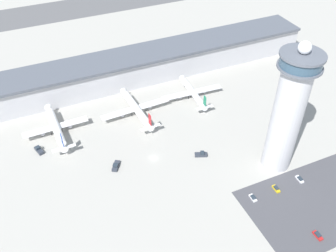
{
  "coord_description": "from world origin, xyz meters",
  "views": [
    {
      "loc": [
        -46.22,
        -120.99,
        129.09
      ],
      "look_at": [
        9.97,
        5.44,
        12.92
      ],
      "focal_mm": 40.0,
      "sensor_mm": 36.0,
      "label": 1
    }
  ],
  "objects_px": {
    "airplane_gate_alpha": "(56,127)",
    "service_truck_baggage": "(201,154)",
    "car_maroon_suv": "(276,189)",
    "car_blue_compact": "(318,235)",
    "airplane_gate_bravo": "(136,108)",
    "car_grey_coupe": "(253,198)",
    "service_truck_catering": "(39,150)",
    "airplane_gate_charlie": "(193,92)",
    "service_truck_fuel": "(116,166)",
    "car_white_wagon": "(300,179)",
    "control_tower": "(288,111)"
  },
  "relations": [
    {
      "from": "airplane_gate_bravo",
      "to": "car_grey_coupe",
      "type": "distance_m",
      "value": 80.4
    },
    {
      "from": "service_truck_fuel",
      "to": "car_grey_coupe",
      "type": "relative_size",
      "value": 1.62
    },
    {
      "from": "service_truck_catering",
      "to": "car_maroon_suv",
      "type": "xyz_separation_m",
      "value": [
        92.67,
        -67.9,
        -0.41
      ]
    },
    {
      "from": "car_blue_compact",
      "to": "car_white_wagon",
      "type": "xyz_separation_m",
      "value": [
        12.9,
        26.79,
        -0.04
      ]
    },
    {
      "from": "control_tower",
      "to": "car_blue_compact",
      "type": "bearing_deg",
      "value": -102.66
    },
    {
      "from": "airplane_gate_alpha",
      "to": "car_maroon_suv",
      "type": "xyz_separation_m",
      "value": [
        81.71,
        -77.61,
        -4.11
      ]
    },
    {
      "from": "control_tower",
      "to": "service_truck_catering",
      "type": "distance_m",
      "value": 119.58
    },
    {
      "from": "airplane_gate_alpha",
      "to": "airplane_gate_bravo",
      "type": "distance_m",
      "value": 43.53
    },
    {
      "from": "service_truck_catering",
      "to": "service_truck_fuel",
      "type": "relative_size",
      "value": 0.97
    },
    {
      "from": "airplane_gate_bravo",
      "to": "car_white_wagon",
      "type": "xyz_separation_m",
      "value": [
        51.55,
        -75.6,
        -3.91
      ]
    },
    {
      "from": "airplane_gate_alpha",
      "to": "service_truck_baggage",
      "type": "height_order",
      "value": "airplane_gate_alpha"
    },
    {
      "from": "control_tower",
      "to": "airplane_gate_charlie",
      "type": "bearing_deg",
      "value": 100.71
    },
    {
      "from": "car_maroon_suv",
      "to": "car_blue_compact",
      "type": "bearing_deg",
      "value": -89.05
    },
    {
      "from": "car_white_wagon",
      "to": "service_truck_catering",
      "type": "bearing_deg",
      "value": 147.46
    },
    {
      "from": "airplane_gate_bravo",
      "to": "car_grey_coupe",
      "type": "relative_size",
      "value": 9.35
    },
    {
      "from": "service_truck_catering",
      "to": "airplane_gate_bravo",
      "type": "bearing_deg",
      "value": 8.32
    },
    {
      "from": "airplane_gate_bravo",
      "to": "car_white_wagon",
      "type": "height_order",
      "value": "airplane_gate_bravo"
    },
    {
      "from": "airplane_gate_bravo",
      "to": "airplane_gate_charlie",
      "type": "relative_size",
      "value": 1.08
    },
    {
      "from": "airplane_gate_bravo",
      "to": "car_maroon_suv",
      "type": "distance_m",
      "value": 85.03
    },
    {
      "from": "airplane_gate_bravo",
      "to": "car_blue_compact",
      "type": "height_order",
      "value": "airplane_gate_bravo"
    },
    {
      "from": "airplane_gate_alpha",
      "to": "car_white_wagon",
      "type": "xyz_separation_m",
      "value": [
        95.05,
        -77.35,
        -4.14
      ]
    },
    {
      "from": "car_blue_compact",
      "to": "service_truck_catering",
      "type": "bearing_deg",
      "value": 134.6
    },
    {
      "from": "airplane_gate_charlie",
      "to": "service_truck_fuel",
      "type": "bearing_deg",
      "value": -148.87
    },
    {
      "from": "car_white_wagon",
      "to": "airplane_gate_bravo",
      "type": "bearing_deg",
      "value": 124.29
    },
    {
      "from": "service_truck_catering",
      "to": "car_blue_compact",
      "type": "distance_m",
      "value": 132.61
    },
    {
      "from": "control_tower",
      "to": "airplane_gate_charlie",
      "type": "distance_m",
      "value": 70.38
    },
    {
      "from": "car_grey_coupe",
      "to": "car_maroon_suv",
      "type": "bearing_deg",
      "value": 0.7
    },
    {
      "from": "service_truck_catering",
      "to": "service_truck_fuel",
      "type": "xyz_separation_m",
      "value": [
        31.59,
        -25.76,
        -0.13
      ]
    },
    {
      "from": "airplane_gate_alpha",
      "to": "service_truck_fuel",
      "type": "distance_m",
      "value": 41.22
    },
    {
      "from": "airplane_gate_charlie",
      "to": "service_truck_catering",
      "type": "height_order",
      "value": "airplane_gate_charlie"
    },
    {
      "from": "airplane_gate_alpha",
      "to": "car_grey_coupe",
      "type": "height_order",
      "value": "airplane_gate_alpha"
    },
    {
      "from": "car_maroon_suv",
      "to": "car_white_wagon",
      "type": "height_order",
      "value": "car_maroon_suv"
    },
    {
      "from": "airplane_gate_bravo",
      "to": "car_grey_coupe",
      "type": "height_order",
      "value": "airplane_gate_bravo"
    },
    {
      "from": "car_white_wagon",
      "to": "car_grey_coupe",
      "type": "height_order",
      "value": "car_white_wagon"
    },
    {
      "from": "airplane_gate_bravo",
      "to": "airplane_gate_charlie",
      "type": "distance_m",
      "value": 35.71
    },
    {
      "from": "service_truck_catering",
      "to": "service_truck_baggage",
      "type": "xyz_separation_m",
      "value": [
        72.11,
        -35.31,
        -0.1
      ]
    },
    {
      "from": "control_tower",
      "to": "car_maroon_suv",
      "type": "xyz_separation_m",
      "value": [
        -9.5,
        -13.83,
        -31.02
      ]
    },
    {
      "from": "airplane_gate_charlie",
      "to": "service_truck_fuel",
      "type": "relative_size",
      "value": 5.33
    },
    {
      "from": "airplane_gate_bravo",
      "to": "service_truck_catering",
      "type": "height_order",
      "value": "airplane_gate_bravo"
    },
    {
      "from": "service_truck_catering",
      "to": "car_blue_compact",
      "type": "xyz_separation_m",
      "value": [
        93.11,
        -94.43,
        -0.39
      ]
    },
    {
      "from": "airplane_gate_charlie",
      "to": "car_maroon_suv",
      "type": "bearing_deg",
      "value": -88.12
    },
    {
      "from": "car_maroon_suv",
      "to": "car_blue_compact",
      "type": "distance_m",
      "value": 26.53
    },
    {
      "from": "car_blue_compact",
      "to": "car_white_wagon",
      "type": "relative_size",
      "value": 0.98
    },
    {
      "from": "car_maroon_suv",
      "to": "car_grey_coupe",
      "type": "relative_size",
      "value": 1.04
    },
    {
      "from": "control_tower",
      "to": "service_truck_baggage",
      "type": "xyz_separation_m",
      "value": [
        -30.05,
        18.76,
        -30.71
      ]
    },
    {
      "from": "airplane_gate_charlie",
      "to": "car_white_wagon",
      "type": "distance_m",
      "value": 78.93
    },
    {
      "from": "airplane_gate_alpha",
      "to": "airplane_gate_charlie",
      "type": "xyz_separation_m",
      "value": [
        79.17,
        -0.12,
        -0.57
      ]
    },
    {
      "from": "car_maroon_suv",
      "to": "car_grey_coupe",
      "type": "distance_m",
      "value": 12.3
    },
    {
      "from": "airplane_gate_alpha",
      "to": "service_truck_catering",
      "type": "relative_size",
      "value": 5.62
    },
    {
      "from": "car_blue_compact",
      "to": "car_white_wagon",
      "type": "height_order",
      "value": "car_blue_compact"
    }
  ]
}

